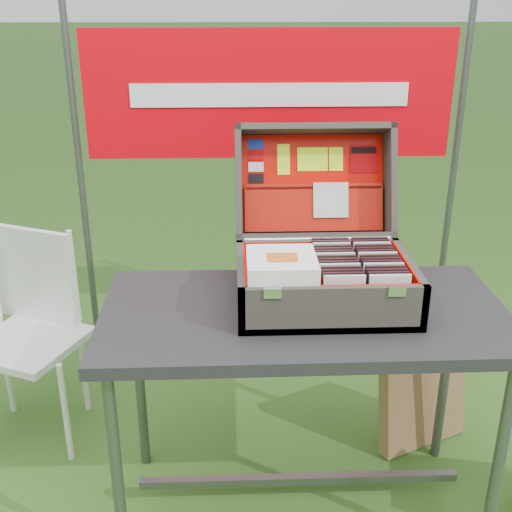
{
  "coord_description": "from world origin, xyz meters",
  "views": [
    {
      "loc": [
        -0.17,
        -1.73,
        1.71
      ],
      "look_at": [
        -0.1,
        0.1,
        0.95
      ],
      "focal_mm": 45.0,
      "sensor_mm": 36.0,
      "label": 1
    }
  ],
  "objects_px": {
    "table": "(301,414)",
    "suitcase": "(324,225)",
    "chair": "(28,345)",
    "cardboard_box": "(422,397)"
  },
  "relations": [
    {
      "from": "table",
      "to": "suitcase",
      "type": "xyz_separation_m",
      "value": [
        0.07,
        0.09,
        0.64
      ]
    },
    {
      "from": "chair",
      "to": "cardboard_box",
      "type": "distance_m",
      "value": 1.58
    },
    {
      "from": "table",
      "to": "cardboard_box",
      "type": "height_order",
      "value": "table"
    },
    {
      "from": "table",
      "to": "suitcase",
      "type": "relative_size",
      "value": 2.3
    },
    {
      "from": "suitcase",
      "to": "table",
      "type": "bearing_deg",
      "value": -125.41
    },
    {
      "from": "table",
      "to": "suitcase",
      "type": "height_order",
      "value": "suitcase"
    },
    {
      "from": "cardboard_box",
      "to": "chair",
      "type": "bearing_deg",
      "value": 151.41
    },
    {
      "from": "suitcase",
      "to": "cardboard_box",
      "type": "relative_size",
      "value": 1.35
    },
    {
      "from": "suitcase",
      "to": "cardboard_box",
      "type": "distance_m",
      "value": 0.99
    },
    {
      "from": "cardboard_box",
      "to": "suitcase",
      "type": "bearing_deg",
      "value": -175.79
    }
  ]
}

